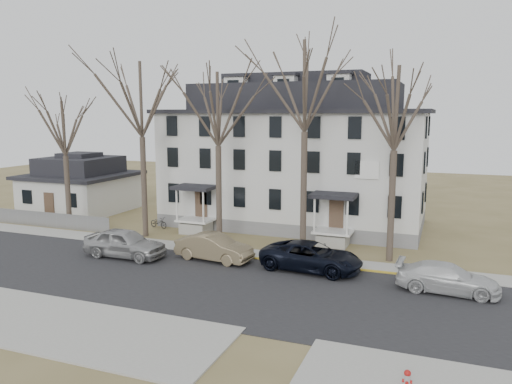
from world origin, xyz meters
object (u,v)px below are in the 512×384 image
at_px(car_navy, 311,257).
at_px(bicycle_left, 159,223).
at_px(car_white, 447,279).
at_px(boarding_house, 295,158).
at_px(car_silver, 125,244).
at_px(small_house, 81,187).
at_px(tree_bungalow, 64,124).
at_px(tree_far_left, 141,93).
at_px(car_tan, 214,248).
at_px(tree_center, 305,78).
at_px(tree_mid_left, 218,103).
at_px(fire_hydrant, 407,381).
at_px(tree_mid_right, 396,102).

bearing_deg(car_navy, bicycle_left, 71.64).
relative_size(car_white, bicycle_left, 2.99).
distance_m(boarding_house, car_silver, 15.78).
bearing_deg(car_white, small_house, 73.74).
xyz_separation_m(tree_bungalow, bicycle_left, (6.56, 2.48, -7.68)).
xyz_separation_m(tree_far_left, car_navy, (13.53, -3.65, -9.54)).
bearing_deg(tree_bungalow, bicycle_left, 20.73).
xyz_separation_m(car_tan, bicycle_left, (-7.89, 6.33, -0.36)).
height_order(tree_center, car_navy, tree_center).
height_order(boarding_house, tree_mid_left, tree_mid_left).
bearing_deg(car_tan, small_house, 68.19).
xyz_separation_m(small_house, fire_hydrant, (30.66, -21.05, -1.86)).
height_order(tree_far_left, tree_bungalow, tree_far_left).
relative_size(car_white, fire_hydrant, 6.49).
bearing_deg(tree_center, tree_mid_right, 0.00).
height_order(boarding_house, car_silver, boarding_house).
bearing_deg(car_tan, boarding_house, -0.60).
distance_m(tree_mid_right, car_white, 10.56).
bearing_deg(bicycle_left, tree_mid_left, -98.05).
bearing_deg(tree_mid_left, boarding_house, 69.80).
distance_m(tree_bungalow, car_navy, 22.09).
distance_m(tree_mid_right, car_navy, 10.32).
relative_size(tree_mid_left, tree_center, 0.87).
bearing_deg(car_navy, tree_far_left, 80.26).
xyz_separation_m(tree_center, bicycle_left, (-12.44, 2.48, -10.65)).
bearing_deg(bicycle_left, boarding_house, -45.95).
xyz_separation_m(car_tan, car_navy, (6.07, 0.20, 0.01)).
height_order(small_house, tree_far_left, tree_far_left).
height_order(tree_far_left, car_tan, tree_far_left).
bearing_deg(bicycle_left, small_house, 83.69).
bearing_deg(car_silver, tree_mid_left, -37.32).
bearing_deg(small_house, car_silver, -41.44).
height_order(boarding_house, car_navy, boarding_house).
relative_size(tree_mid_right, bicycle_left, 7.64).
bearing_deg(boarding_house, tree_mid_left, -110.20).
distance_m(tree_far_left, car_tan, 12.70).
height_order(tree_mid_left, tree_mid_right, same).
bearing_deg(car_silver, car_tan, -75.44).
height_order(tree_mid_left, fire_hydrant, tree_mid_left).
xyz_separation_m(small_house, tree_mid_right, (28.50, -6.20, 7.35)).
relative_size(tree_mid_left, car_silver, 2.41).
height_order(car_silver, car_white, car_silver).
distance_m(car_tan, car_navy, 6.08).
bearing_deg(tree_far_left, boarding_house, 42.18).
bearing_deg(tree_far_left, car_tan, -27.31).
xyz_separation_m(tree_far_left, tree_bungalow, (-7.00, 0.00, -2.22)).
bearing_deg(tree_bungalow, car_silver, -30.33).
xyz_separation_m(car_white, bicycle_left, (-21.27, 7.14, -0.29)).
xyz_separation_m(tree_far_left, bicycle_left, (-0.44, 2.48, -9.91)).
bearing_deg(tree_center, tree_mid_left, 180.00).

